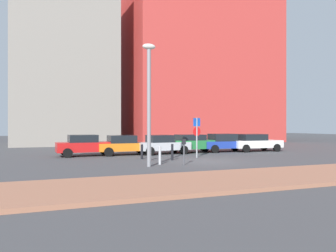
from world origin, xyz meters
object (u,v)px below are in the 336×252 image
at_px(parked_car_red, 86,145).
at_px(parked_car_blue, 225,143).
at_px(parked_car_green, 193,143).
at_px(parked_car_white, 254,142).
at_px(parking_sign_post, 197,133).
at_px(traffic_bollard_near, 142,152).
at_px(street_lamp, 149,94).
at_px(traffic_bollard_far, 160,155).
at_px(parking_meter, 184,148).
at_px(parked_car_orange, 124,145).
at_px(parked_car_silver, 162,144).
at_px(traffic_bollard_mid, 172,152).
at_px(traffic_bollard_edge, 150,153).

bearing_deg(parked_car_red, parked_car_blue, -0.68).
xyz_separation_m(parked_car_green, parked_car_white, (5.36, -0.70, -0.01)).
height_order(parking_sign_post, traffic_bollard_near, parking_sign_post).
height_order(parked_car_white, street_lamp, street_lamp).
bearing_deg(street_lamp, parked_car_green, 50.63).
xyz_separation_m(traffic_bollard_near, traffic_bollard_far, (0.04, -3.26, 0.04)).
distance_m(parking_meter, traffic_bollard_far, 1.40).
height_order(parked_car_white, parking_sign_post, parking_sign_post).
bearing_deg(traffic_bollard_far, parking_meter, -31.13).
bearing_deg(parked_car_orange, parked_car_white, -2.70).
xyz_separation_m(parked_car_red, traffic_bollard_far, (3.09, -6.75, -0.26)).
distance_m(parked_car_red, parked_car_blue, 11.19).
relative_size(parked_car_orange, parked_car_green, 0.98).
height_order(parked_car_silver, parking_meter, parked_car_silver).
bearing_deg(parked_car_orange, street_lamp, -94.05).
xyz_separation_m(parked_car_white, parking_meter, (-9.55, -6.85, 0.16)).
height_order(parked_car_orange, traffic_bollard_mid, parked_car_orange).
xyz_separation_m(parked_car_red, traffic_bollard_near, (3.05, -3.49, -0.30)).
bearing_deg(parked_car_silver, parking_sign_post, -71.81).
bearing_deg(parked_car_orange, parked_car_red, 178.57).
bearing_deg(traffic_bollard_near, parked_car_white, 15.11).
relative_size(parked_car_white, traffic_bollard_far, 4.28).
height_order(traffic_bollard_near, traffic_bollard_edge, traffic_bollard_near).
bearing_deg(traffic_bollard_far, parking_sign_post, 37.45).
height_order(parked_car_blue, parking_meter, parked_car_blue).
distance_m(street_lamp, traffic_bollard_edge, 4.68).
relative_size(parking_sign_post, traffic_bollard_near, 2.85).
height_order(parked_car_green, parked_car_blue, parked_car_blue).
height_order(street_lamp, traffic_bollard_mid, street_lamp).
bearing_deg(parked_car_red, traffic_bollard_far, -65.40).
distance_m(parked_car_orange, parking_meter, 7.53).
relative_size(parked_car_orange, parked_car_white, 0.93).
distance_m(parked_car_orange, street_lamp, 8.03).
height_order(parked_car_silver, traffic_bollard_far, parked_car_silver).
bearing_deg(street_lamp, traffic_bollard_far, 39.32).
relative_size(parked_car_silver, traffic_bollard_mid, 4.10).
relative_size(parked_car_red, parked_car_white, 0.96).
bearing_deg(parking_meter, street_lamp, -179.51).
relative_size(traffic_bollard_mid, traffic_bollard_far, 0.99).
distance_m(parked_car_silver, traffic_bollard_far, 6.83).
bearing_deg(parked_car_white, street_lamp, -149.29).
bearing_deg(parked_car_blue, street_lamp, -140.75).
bearing_deg(traffic_bollard_edge, street_lamp, -109.24).
bearing_deg(parked_car_orange, traffic_bollard_mid, -69.18).
relative_size(parked_car_white, street_lamp, 0.68).
xyz_separation_m(parked_car_red, parked_car_blue, (11.19, -0.13, -0.01)).
relative_size(parking_meter, traffic_bollard_mid, 1.40).
height_order(parked_car_orange, traffic_bollard_far, parked_car_orange).
bearing_deg(parked_car_silver, parked_car_blue, 2.66).
xyz_separation_m(parking_meter, traffic_bollard_near, (-1.19, 3.95, -0.45)).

